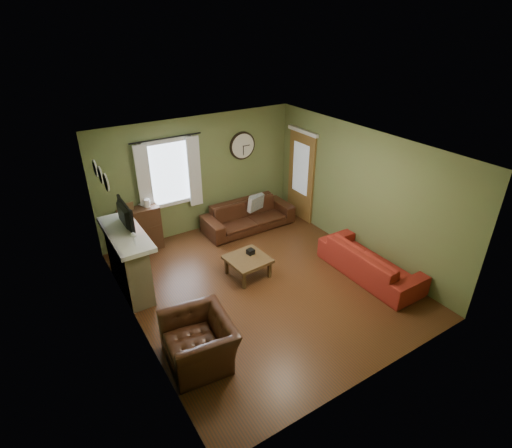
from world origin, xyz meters
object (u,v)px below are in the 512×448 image
sofa_red (370,261)px  bookshelf (141,230)px  sofa_brown (248,216)px  armchair (199,341)px  coffee_table (248,267)px

sofa_red → bookshelf: bearing=46.2°
sofa_red → sofa_brown: bearing=18.5°
sofa_brown → bookshelf: bearing=171.6°
bookshelf → sofa_brown: (2.40, -0.35, -0.17)m
armchair → coffee_table: size_ratio=1.43×
bookshelf → coffee_table: size_ratio=1.30×
bookshelf → sofa_red: bookshelf is taller
coffee_table → sofa_brown: bearing=58.4°
bookshelf → sofa_red: size_ratio=0.46×
bookshelf → sofa_brown: bearing=-8.4°
sofa_red → coffee_table: size_ratio=2.85×
armchair → sofa_red: bearing=99.2°
sofa_brown → coffee_table: bearing=-121.6°
coffee_table → sofa_red: bearing=-31.9°
sofa_brown → sofa_red: sofa_brown is taller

